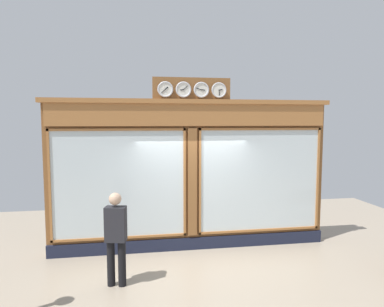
# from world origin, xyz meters

# --- Properties ---
(shop_facade) EXTENTS (6.48, 0.42, 3.90)m
(shop_facade) POSITION_xyz_m (0.00, -0.13, 1.72)
(shop_facade) COLOR brown
(shop_facade) RESTS_ON ground_plane
(pedestrian) EXTENTS (0.40, 0.29, 1.69)m
(pedestrian) POSITION_xyz_m (1.62, 1.51, 0.93)
(pedestrian) COLOR black
(pedestrian) RESTS_ON ground_plane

